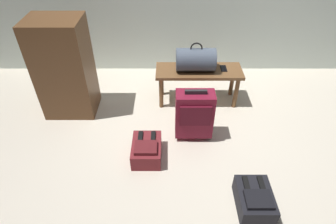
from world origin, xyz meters
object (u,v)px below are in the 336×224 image
bench (199,75)px  backpack_maroon (147,150)px  suitcase_upright_burgundy (194,114)px  duffel_bag_slate (196,60)px  cell_phone (223,68)px  side_cabinet (64,68)px  backpack_dark (254,199)px

bench → backpack_maroon: 1.13m
bench → suitcase_upright_burgundy: 0.66m
bench → suitcase_upright_burgundy: (-0.09, -0.65, -0.06)m
bench → duffel_bag_slate: size_ratio=2.27×
cell_phone → backpack_maroon: bearing=-131.6°
side_cabinet → cell_phone: bearing=6.1°
backpack_dark → side_cabinet: bearing=144.1°
duffel_bag_slate → backpack_dark: 1.62m
cell_phone → suitcase_upright_burgundy: 0.78m
backpack_dark → bench: bearing=103.2°
cell_phone → suitcase_upright_burgundy: (-0.38, -0.67, -0.14)m
side_cabinet → backpack_dark: bearing=-35.9°
duffel_bag_slate → suitcase_upright_burgundy: (-0.05, -0.65, -0.26)m
suitcase_upright_burgundy → backpack_dark: size_ratio=1.56×
cell_phone → side_cabinet: (-1.77, -0.19, 0.11)m
bench → backpack_maroon: bearing=-121.2°
backpack_maroon → bench: bearing=58.8°
duffel_bag_slate → backpack_dark: size_ratio=1.16×
duffel_bag_slate → cell_phone: size_ratio=3.06×
suitcase_upright_burgundy → backpack_dark: (0.44, -0.85, -0.21)m
cell_phone → side_cabinet: size_ratio=0.13×
duffel_bag_slate → backpack_maroon: size_ratio=1.16×
bench → suitcase_upright_burgundy: size_ratio=1.69×
cell_phone → side_cabinet: 1.79m
cell_phone → backpack_dark: bearing=-87.6°
bench → duffel_bag_slate: 0.21m
bench → side_cabinet: bearing=-173.6°
duffel_bag_slate → cell_phone: duffel_bag_slate is taller
backpack_maroon → side_cabinet: size_ratio=0.35×
duffel_bag_slate → backpack_dark: duffel_bag_slate is taller
bench → cell_phone: size_ratio=6.94×
bench → backpack_maroon: bench is taller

